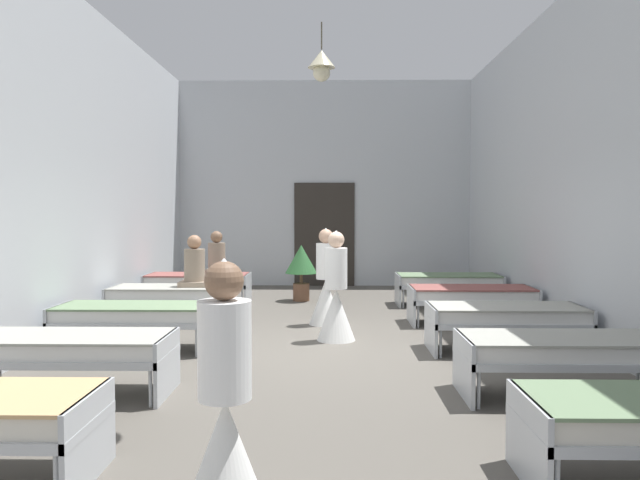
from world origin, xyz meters
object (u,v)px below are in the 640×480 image
Objects in this scene: bed_right_row_4 at (448,282)px; nurse_near_aisle at (336,301)px; bed_left_row_1 at (70,349)px; nurse_mid_aisle at (326,290)px; patient_seated_secondary at (217,258)px; patient_seated_primary at (195,267)px; potted_plant at (301,264)px; bed_right_row_3 at (471,296)px; bed_right_row_1 at (563,351)px; bed_right_row_2 at (506,316)px; bed_left_row_3 at (172,295)px; bed_left_row_4 at (198,281)px; nurse_far_aisle at (225,429)px; bed_left_row_2 at (133,315)px.

nurse_near_aisle is at bearing -123.68° from bed_right_row_4.
nurse_mid_aisle is (2.40, 3.73, 0.09)m from bed_left_row_1.
bed_left_row_1 is 5.74m from patient_seated_secondary.
potted_plant is at bearing 57.12° from patient_seated_primary.
bed_right_row_3 is 2.38× the size of patient_seated_primary.
potted_plant is at bearing 113.81° from bed_right_row_1.
bed_right_row_2 and bed_left_row_3 have the same top height.
nurse_near_aisle reaches higher than bed_right_row_1.
bed_right_row_2 is at bearing -90.00° from bed_right_row_4.
patient_seated_secondary is (-4.30, 5.71, 0.43)m from bed_right_row_1.
bed_right_row_1 is 1.28× the size of nurse_near_aisle.
nurse_mid_aisle reaches higher than bed_left_row_3.
bed_left_row_4 is 1.74× the size of potted_plant.
patient_seated_secondary is 0.73× the size of potted_plant.
potted_plant is (1.90, 2.43, 0.29)m from bed_left_row_3.
nurse_far_aisle reaches higher than bed_right_row_4.
nurse_far_aisle is 8.25m from patient_seated_secondary.
nurse_near_aisle reaches higher than bed_right_row_3.
bed_left_row_1 is at bearing -106.97° from potted_plant.
bed_left_row_4 is 4.65m from bed_right_row_4.
bed_right_row_1 and bed_left_row_3 have the same top height.
bed_left_row_1 is at bearing 178.25° from nurse_mid_aisle.
patient_seated_secondary is (-4.30, 3.81, 0.43)m from bed_right_row_2.
patient_seated_primary reaches higher than bed_right_row_4.
bed_right_row_2 is 1.00× the size of bed_right_row_3.
bed_left_row_4 is at bearing 100.60° from patient_seated_primary.
potted_plant reaches higher than bed_right_row_2.
bed_right_row_2 is 6.00m from bed_left_row_4.
potted_plant is (1.90, 6.23, 0.29)m from bed_left_row_1.
bed_right_row_4 is at bearing 90.00° from bed_right_row_1.
bed_left_row_1 is 2.38× the size of patient_seated_secondary.
patient_seated_primary is at bearing 118.23° from nurse_mid_aisle.
bed_left_row_3 is 2.40m from nurse_mid_aisle.
patient_seated_primary is at bearing 79.72° from bed_left_row_2.
bed_left_row_4 is 8.30m from nurse_far_aisle.
patient_seated_primary is (-4.30, 0.03, 0.43)m from bed_right_row_3.
bed_right_row_3 is 4.73m from patient_seated_secondary.
nurse_near_aisle reaches higher than bed_left_row_2.
bed_right_row_1 is 4.36m from nurse_mid_aisle.
bed_left_row_3 is 2.38× the size of patient_seated_primary.
bed_right_row_4 is at bearing 50.80° from bed_left_row_1.
potted_plant is at bearing 138.54° from bed_right_row_3.
bed_left_row_3 is 4.65m from bed_right_row_3.
bed_left_row_4 is at bearing 90.00° from bed_left_row_3.
bed_right_row_3 is at bearing -57.27° from nurse_mid_aisle.
bed_right_row_1 is 3.80m from bed_right_row_3.
nurse_mid_aisle is at bearing -39.38° from bed_left_row_4.
bed_left_row_1 is 3.60m from nurse_near_aisle.
potted_plant is (-0.50, 2.50, 0.19)m from nurse_mid_aisle.
nurse_far_aisle is at bearing -73.06° from bed_left_row_3.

